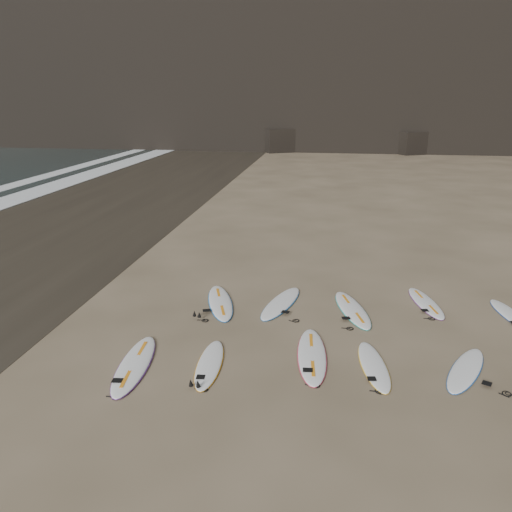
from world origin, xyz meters
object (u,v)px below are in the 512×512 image
(surfboard_2, at_px, (312,355))
(surfboard_6, at_px, (281,303))
(surfboard_1, at_px, (210,364))
(surfboard_8, at_px, (426,303))
(surfboard_5, at_px, (220,302))
(surfboard_9, at_px, (511,314))
(surfboard_3, at_px, (374,365))
(surfboard_7, at_px, (352,309))
(surfboard_0, at_px, (134,364))
(surfboard_4, at_px, (466,369))

(surfboard_2, height_order, surfboard_6, surfboard_2)
(surfboard_1, bearing_deg, surfboard_8, 34.68)
(surfboard_1, xyz_separation_m, surfboard_6, (1.27, 3.76, 0.01))
(surfboard_5, bearing_deg, surfboard_9, -15.38)
(surfboard_1, height_order, surfboard_5, surfboard_5)
(surfboard_2, distance_m, surfboard_8, 4.89)
(surfboard_9, bearing_deg, surfboard_3, -149.63)
(surfboard_1, relative_size, surfboard_8, 0.95)
(surfboard_7, xyz_separation_m, surfboard_9, (4.42, 0.31, -0.01))
(surfboard_1, bearing_deg, surfboard_3, 3.47)
(surfboard_1, distance_m, surfboard_3, 3.78)
(surfboard_8, relative_size, surfboard_9, 1.09)
(surfboard_0, distance_m, surfboard_4, 7.55)
(surfboard_2, relative_size, surfboard_6, 1.03)
(surfboard_1, distance_m, surfboard_7, 4.93)
(surfboard_6, height_order, surfboard_8, surfboard_6)
(surfboard_0, distance_m, surfboard_6, 5.03)
(surfboard_2, relative_size, surfboard_4, 1.18)
(surfboard_7, height_order, surfboard_9, surfboard_7)
(surfboard_8, bearing_deg, surfboard_7, -171.11)
(surfboard_1, xyz_separation_m, surfboard_5, (-0.53, 3.53, 0.01))
(surfboard_1, height_order, surfboard_7, surfboard_7)
(surfboard_4, relative_size, surfboard_7, 0.87)
(surfboard_4, xyz_separation_m, surfboard_8, (-0.25, 3.81, 0.00))
(surfboard_0, bearing_deg, surfboard_9, 18.09)
(surfboard_2, relative_size, surfboard_5, 1.00)
(surfboard_0, relative_size, surfboard_3, 1.21)
(surfboard_0, distance_m, surfboard_2, 4.16)
(surfboard_4, xyz_separation_m, surfboard_9, (1.99, 3.30, -0.00))
(surfboard_1, bearing_deg, surfboard_6, 67.38)
(surfboard_2, xyz_separation_m, surfboard_5, (-2.85, 2.78, -0.00))
(surfboard_0, relative_size, surfboard_8, 1.15)
(surfboard_3, distance_m, surfboard_7, 3.15)
(surfboard_9, bearing_deg, surfboard_5, 172.67)
(surfboard_8, height_order, surfboard_9, surfboard_8)
(surfboard_0, distance_m, surfboard_9, 10.38)
(surfboard_1, height_order, surfboard_6, surfboard_6)
(surfboard_6, height_order, surfboard_7, same)
(surfboard_0, xyz_separation_m, surfboard_8, (7.24, 4.73, -0.01))
(surfboard_0, xyz_separation_m, surfboard_7, (5.06, 3.91, -0.00))
(surfboard_4, bearing_deg, surfboard_6, 171.38)
(surfboard_1, height_order, surfboard_8, surfboard_8)
(surfboard_0, height_order, surfboard_6, surfboard_0)
(surfboard_2, xyz_separation_m, surfboard_8, (3.22, 3.68, -0.01))
(surfboard_7, bearing_deg, surfboard_0, -157.70)
(surfboard_0, xyz_separation_m, surfboard_9, (9.48, 4.22, -0.01))
(surfboard_6, relative_size, surfboard_9, 1.22)
(surfboard_7, bearing_deg, surfboard_1, -148.33)
(surfboard_0, bearing_deg, surfboard_1, 4.04)
(surfboard_2, xyz_separation_m, surfboard_3, (1.42, -0.26, -0.01))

